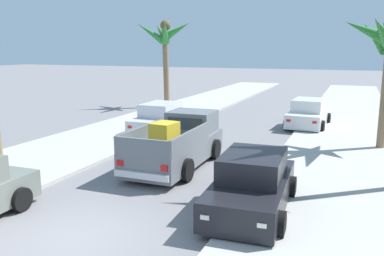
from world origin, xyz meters
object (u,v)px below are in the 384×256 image
Objects in this scene: palm_tree_left_fore at (166,38)px; car_left_near at (308,114)px; car_right_near at (162,119)px; car_left_mid at (252,185)px; pickup_truck at (178,144)px.

car_left_near is at bearing -20.91° from palm_tree_left_fore.
car_right_near is (-6.65, -4.46, 0.00)m from car_left_near.
car_left_near is 8.01m from car_right_near.
car_right_near is 10.38m from car_left_mid.
car_left_near is at bearing 89.87° from car_left_mid.
car_left_near and car_left_mid have the same top height.
palm_tree_left_fore is at bearing 159.09° from car_left_near.
car_left_mid is 0.70× the size of palm_tree_left_fore.
car_right_near is at bearing -65.57° from palm_tree_left_fore.
pickup_truck reaches higher than car_right_near.
car_left_near is 1.00× the size of car_left_mid.
palm_tree_left_fore is (-10.50, 4.01, 4.21)m from car_left_near.
palm_tree_left_fore reaches higher than car_left_mid.
pickup_truck is 1.21× the size of car_left_near.
pickup_truck is at bearing -62.47° from palm_tree_left_fore.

